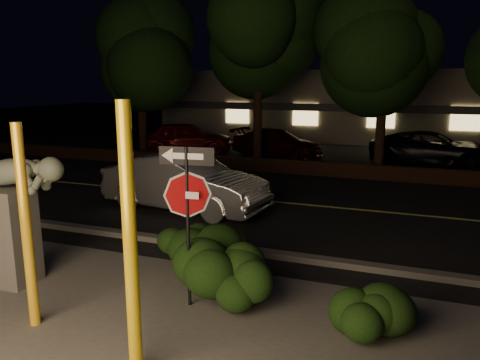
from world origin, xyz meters
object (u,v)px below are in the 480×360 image
Objects in this scene: signpost at (187,195)px; parked_car_dark at (432,149)px; parked_car_darkred at (277,143)px; silver_sedan at (185,183)px; yellow_pole_left at (26,228)px; yellow_pole_right at (130,244)px; sculpture at (10,206)px; parked_car_red at (186,137)px.

signpost reaches higher than parked_car_dark.
parked_car_darkred is 0.86× the size of parked_car_dark.
signpost reaches higher than silver_sedan.
yellow_pole_left is at bearing -151.48° from signpost.
yellow_pole_right is 3.59m from sculpture.
parked_car_dark is at bearing -26.26° from silver_sedan.
yellow_pole_right is 0.71× the size of silver_sedan.
parked_car_darkred is (-2.99, 16.30, -0.99)m from yellow_pole_right.
parked_car_darkred is (-0.23, 9.64, -0.13)m from silver_sedan.
parked_car_red reaches higher than parked_car_dark.
silver_sedan is at bearing 150.06° from parked_car_dark.
parked_car_red is (-7.40, 15.79, -0.87)m from yellow_pole_right.
yellow_pole_right is 7.26m from silver_sedan.
yellow_pole_left reaches higher than signpost.
silver_sedan is (-2.76, 6.66, -0.86)m from yellow_pole_right.
signpost is (1.80, 1.30, 0.32)m from yellow_pole_left.
signpost is 14.87m from parked_car_darkred.
parked_car_red is (-4.12, 14.36, -0.64)m from sculpture.
yellow_pole_left is at bearing -165.37° from silver_sedan.
yellow_pole_left is at bearing 167.28° from yellow_pole_right.
sculpture is 0.51× the size of parked_car_red.
signpost is 1.10× the size of sculpture.
parked_car_dark is (6.61, -0.04, 0.07)m from parked_car_darkred.
sculpture is 0.49× the size of silver_sedan.
sculpture is (-1.32, 0.98, -0.06)m from yellow_pole_left.
sculpture reaches higher than parked_car_red.
parked_car_red is 0.88× the size of parked_car_dark.
yellow_pole_left is 2.24m from signpost.
silver_sedan is (0.52, 5.23, -0.64)m from sculpture.
parked_car_red is at bearing 106.68° from parked_car_darkred.
sculpture is 0.53× the size of parked_car_darkred.
signpost is 3.16m from sculpture.
yellow_pole_right reaches higher than sculpture.
sculpture is at bearing 176.06° from parked_car_red.
yellow_pole_left is 0.64× the size of silver_sedan.
sculpture is 14.95m from parked_car_red.
parked_car_red is (-5.43, 15.34, -0.70)m from yellow_pole_left.
parked_car_dark is at bearing 70.56° from yellow_pole_left.
yellow_pole_left is 15.91m from parked_car_darkred.
parked_car_dark is (3.78, 14.52, -1.08)m from signpost.
silver_sedan is 11.53m from parked_car_dark.
sculpture is at bearing 158.70° from parked_car_dark.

